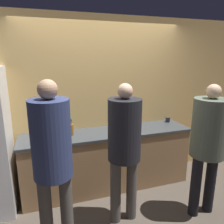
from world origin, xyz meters
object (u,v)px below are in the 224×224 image
Objects in this scene: fruit_bowl at (130,123)px; bottle_amber at (71,129)px; cup_black at (168,120)px; potted_plant at (67,123)px; person_left at (52,154)px; bottle_red at (42,140)px; person_center at (124,141)px; person_right at (208,137)px; utensil_crock at (47,130)px.

bottle_amber is at bearing -171.48° from fruit_bowl.
potted_plant is (-1.70, 0.07, 0.09)m from cup_black.
person_left is 5.71× the size of fruit_bowl.
bottle_red is at bearing 96.96° from person_left.
person_left reaches higher than bottle_amber.
person_left is 1.03m from bottle_amber.
fruit_bowl is 0.69m from cup_black.
person_center reaches higher than cup_black.
person_right is 10.47× the size of bottle_red.
utensil_crock is 1.11× the size of bottle_amber.
person_right is 1.26m from fruit_bowl.
bottle_amber reaches higher than fruit_bowl.
person_left reaches higher than utensil_crock.
person_center is 7.35× the size of potted_plant.
bottle_red is (-1.38, -0.37, 0.02)m from fruit_bowl.
person_center reaches higher than bottle_red.
person_left is at bearing -138.90° from fruit_bowl.
potted_plant is (-0.03, 0.20, 0.04)m from bottle_amber.
person_right is at bearing -64.68° from fruit_bowl.
person_right reaches higher than bottle_amber.
bottle_amber is 0.99× the size of potted_plant.
person_center is (0.82, 0.20, -0.05)m from person_left.
utensil_crock is at bearing 158.11° from bottle_amber.
cup_black is (1.67, 0.13, -0.05)m from bottle_amber.
utensil_crock is at bearing 132.55° from person_center.
bottle_red is 0.69× the size of potted_plant.
person_center is at bearing -141.90° from cup_black.
fruit_bowl is 1.02m from potted_plant.
bottle_amber is at bearing 72.42° from person_left.
person_right is (1.01, -0.21, 0.00)m from person_center.
potted_plant is at bearing 13.64° from utensil_crock.
person_center is at bearing 168.25° from person_right.
bottle_amber is at bearing 123.08° from person_center.
bottle_amber is 2.84× the size of cup_black.
person_right reaches higher than potted_plant.
person_left is 1.22m from potted_plant.
cup_black is at bearing -1.42° from fruit_bowl.
utensil_crock is at bearing 90.98° from person_left.
person_left is 7.81× the size of bottle_amber.
potted_plant reaches higher than fruit_bowl.
bottle_red is 2.10m from cup_black.
potted_plant is at bearing 142.43° from person_right.
utensil_crock is 0.31m from potted_plant.
person_right is at bearing -11.75° from person_center.
person_left is at bearing -89.02° from utensil_crock.
person_right is at bearing -33.11° from bottle_amber.
person_right is 20.81× the size of cup_black.
person_left reaches higher than bottle_red.
cup_black is (1.98, 1.11, -0.15)m from person_left.
bottle_amber is (0.33, -0.13, 0.03)m from utensil_crock.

